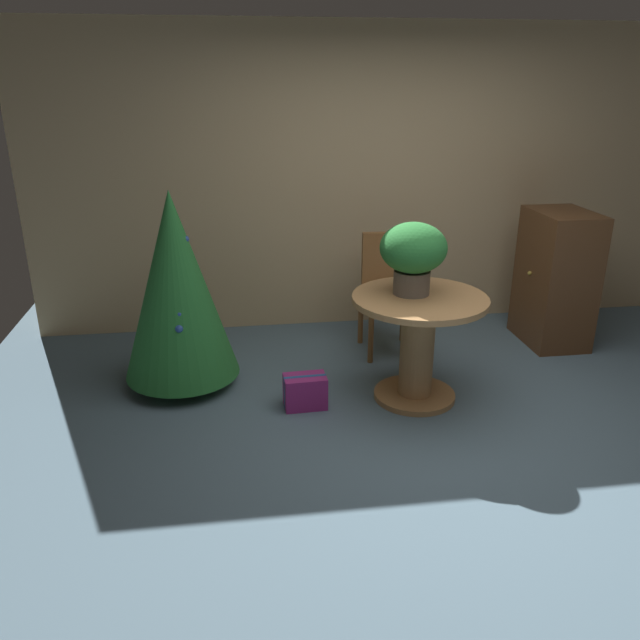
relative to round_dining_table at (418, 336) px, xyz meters
name	(u,v)px	position (x,y,z in m)	size (l,w,h in m)	color
ground_plane	(444,440)	(0.03, -0.59, -0.48)	(6.60, 6.60, 0.00)	slate
back_wall_panel	(374,181)	(0.03, 1.61, 0.82)	(6.00, 0.10, 2.60)	tan
round_dining_table	(418,336)	(0.00, 0.00, 0.00)	(0.93, 0.93, 0.77)	#B27F4C
flower_vase	(413,252)	(-0.04, 0.07, 0.58)	(0.45, 0.45, 0.49)	#665B51
wooden_chair_far	(387,288)	(0.00, 0.92, 0.05)	(0.42, 0.45, 0.97)	brown
holiday_tree	(176,286)	(-1.65, 0.45, 0.29)	(0.83, 0.83, 1.45)	brown
gift_box_purple	(305,391)	(-0.79, -0.02, -0.36)	(0.30, 0.20, 0.23)	#9E287A
wooden_cabinet	(556,278)	(1.45, 0.85, 0.09)	(0.49, 0.65, 1.13)	brown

